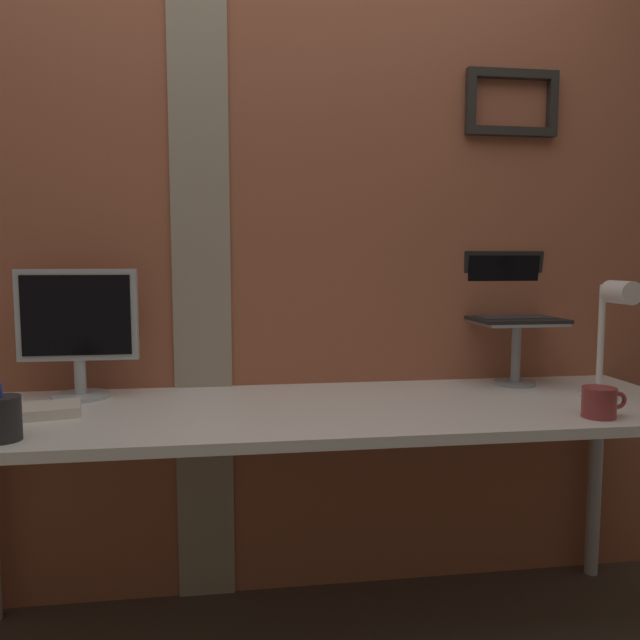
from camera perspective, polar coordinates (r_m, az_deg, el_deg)
The scene contains 10 objects.
ground_plane at distance 2.17m, azimuth -4.04°, elevation -27.66°, with size 6.00×6.00×0.00m, color #4C4238.
brick_wall_back at distance 2.18m, azimuth -4.96°, elevation 7.16°, with size 3.69×0.16×2.50m.
desk at distance 1.86m, azimuth 0.44°, elevation -10.04°, with size 2.26×0.68×0.75m.
monitor at distance 2.06m, azimuth -21.71°, elevation -0.32°, with size 0.36×0.18×0.41m.
laptop_stand at distance 2.24m, azimuth 17.89°, elevation -1.98°, with size 0.28×0.22×0.22m.
laptop at distance 2.28m, azimuth 17.27°, elevation 1.77°, with size 0.30×0.26×0.25m.
desk_lamp at distance 2.08m, azimuth 25.65°, elevation -0.55°, with size 0.12×0.20×0.38m.
pen_cup at distance 1.68m, azimuth -27.64°, elevation -8.15°, with size 0.09×0.09×0.18m.
coffee_mug at distance 1.88m, azimuth 24.71°, elevation -7.01°, with size 0.13×0.09×0.08m.
paper_clutter_stack at distance 1.90m, azimuth -24.54°, elevation -7.71°, with size 0.20×0.14×0.03m, color silver.
Camera 1 is at (-0.12, -1.81, 1.19)m, focal length 34.19 mm.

